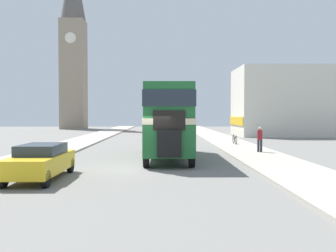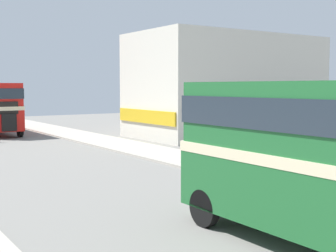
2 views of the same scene
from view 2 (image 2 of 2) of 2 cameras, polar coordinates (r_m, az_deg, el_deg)
bicycle_on_pavement at (r=21.77m, az=10.11°, el=-4.54°), size 0.05×1.76×0.78m
shop_building_block at (r=39.11m, az=7.18°, el=4.89°), size 15.74×8.18×8.12m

